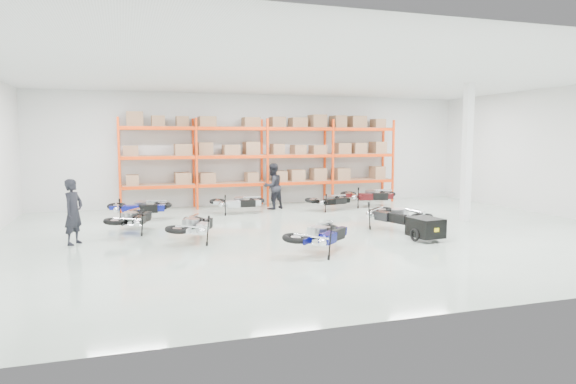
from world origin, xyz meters
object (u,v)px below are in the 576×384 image
object	(u,v)px
moto_silver_left	(194,221)
moto_back_a	(139,204)
moto_blue_centre	(320,230)
moto_touring_right	(395,211)
moto_black_far_left	(132,214)
moto_back_c	(330,198)
person_back	(273,186)
moto_back_d	(369,192)
moto_back_b	(238,199)
person_left	(73,212)
trailer	(425,228)

from	to	relation	value
moto_silver_left	moto_back_a	bearing A→B (deg)	-49.04
moto_back_a	moto_silver_left	bearing A→B (deg)	-152.16
moto_blue_centre	moto_touring_right	distance (m)	3.84
moto_silver_left	moto_black_far_left	bearing A→B (deg)	-26.60
moto_silver_left	moto_back_c	world-z (taller)	moto_silver_left
moto_black_far_left	moto_back_a	world-z (taller)	moto_back_a
moto_silver_left	person_back	distance (m)	6.55
moto_back_c	moto_back_d	size ratio (longest dim) A/B	0.84
moto_silver_left	moto_back_b	bearing A→B (deg)	-91.34
moto_silver_left	moto_back_b	world-z (taller)	moto_silver_left
moto_back_a	moto_back_d	xyz separation A→B (m)	(8.87, 0.71, 0.03)
moto_blue_centre	moto_black_far_left	world-z (taller)	moto_blue_centre
moto_touring_right	moto_back_c	world-z (taller)	moto_touring_right
moto_back_b	person_left	size ratio (longest dim) A/B	1.02
trailer	moto_back_c	world-z (taller)	moto_back_c
trailer	moto_silver_left	bearing A→B (deg)	156.80
moto_silver_left	person_left	xyz separation A→B (m)	(-2.99, 0.61, 0.30)
moto_touring_right	moto_back_b	bearing A→B (deg)	112.10
moto_touring_right	person_left	xyz separation A→B (m)	(-8.86, 0.80, 0.26)
moto_back_b	moto_back_c	xyz separation A→B (m)	(3.50, -0.25, -0.04)
trailer	moto_back_a	distance (m)	9.32
moto_touring_right	moto_back_d	size ratio (longest dim) A/B	1.01
moto_back_b	person_left	distance (m)	6.56
moto_back_b	person_back	bearing A→B (deg)	-56.77
moto_silver_left	moto_back_b	size ratio (longest dim) A/B	1.05
moto_touring_right	person_back	world-z (taller)	person_back
moto_touring_right	moto_back_c	bearing A→B (deg)	77.06
moto_silver_left	moto_touring_right	world-z (taller)	moto_touring_right
moto_black_far_left	person_back	distance (m)	6.34
moto_silver_left	trailer	xyz separation A→B (m)	(5.87, -1.78, -0.19)
trailer	moto_back_d	xyz separation A→B (m)	(1.71, 6.67, 0.23)
moto_back_a	person_left	bearing A→B (deg)	165.22
moto_back_c	trailer	bearing A→B (deg)	172.24
person_left	person_back	bearing A→B (deg)	-22.69
moto_back_b	person_left	xyz separation A→B (m)	(-5.17, -4.03, 0.32)
moto_back_c	person_left	size ratio (longest dim) A/B	0.95
person_back	trailer	bearing A→B (deg)	81.92
person_back	moto_back_c	bearing A→B (deg)	128.25
moto_back_d	person_back	bearing A→B (deg)	97.94
moto_touring_right	moto_back_b	xyz separation A→B (m)	(-3.70, 4.82, -0.06)
moto_back_d	moto_back_b	bearing A→B (deg)	107.98
moto_blue_centre	moto_back_a	size ratio (longest dim) A/B	1.02
trailer	person_back	world-z (taller)	person_back
moto_back_a	person_left	size ratio (longest dim) A/B	1.08
moto_touring_right	trailer	bearing A→B (deg)	-105.37
moto_back_b	person_back	size ratio (longest dim) A/B	0.97
moto_blue_centre	moto_back_a	distance (m)	7.60
moto_touring_right	moto_back_d	world-z (taller)	moto_touring_right
moto_blue_centre	moto_back_a	bearing A→B (deg)	-9.69
moto_blue_centre	moto_back_d	xyz separation A→B (m)	(4.91, 7.19, 0.02)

